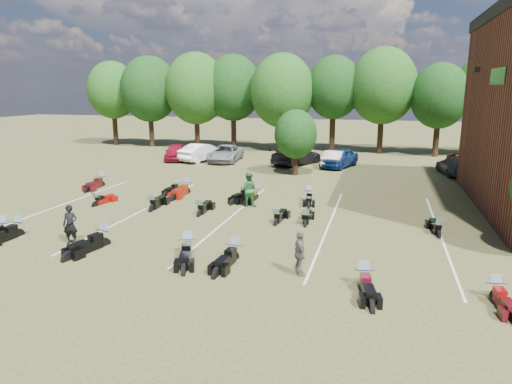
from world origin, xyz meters
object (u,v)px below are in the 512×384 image
(car_0, at_px, (176,152))
(motorcycle_14, at_px, (102,186))
(person_green, at_px, (248,189))
(person_black, at_px, (70,225))
(person_grey, at_px, (300,254))
(car_4, at_px, (339,158))
(motorcycle_0, at_px, (3,238))
(motorcycle_7, at_px, (96,206))
(motorcycle_3, at_px, (188,256))

(car_0, relative_size, motorcycle_14, 1.78)
(person_green, xyz_separation_m, motorcycle_14, (-11.01, 2.44, -0.96))
(person_black, distance_m, person_grey, 9.87)
(car_4, relative_size, person_grey, 2.87)
(car_0, xyz_separation_m, person_green, (11.15, -14.34, 0.22))
(car_0, distance_m, car_4, 14.81)
(car_0, height_order, motorcycle_14, car_0)
(motorcycle_0, bearing_deg, car_4, 43.15)
(motorcycle_14, bearing_deg, car_0, 85.93)
(motorcycle_7, bearing_deg, motorcycle_0, 94.20)
(motorcycle_7, bearing_deg, motorcycle_14, -49.20)
(motorcycle_0, distance_m, motorcycle_3, 8.74)
(person_green, distance_m, motorcycle_7, 8.59)
(car_0, xyz_separation_m, motorcycle_14, (0.14, -11.90, -0.75))
(person_grey, bearing_deg, motorcycle_3, 53.55)
(motorcycle_14, bearing_deg, person_black, -66.70)
(person_green, height_order, motorcycle_7, person_green)
(motorcycle_3, bearing_deg, person_grey, -28.24)
(person_black, relative_size, motorcycle_7, 0.85)
(car_0, xyz_separation_m, car_4, (14.81, 0.06, 0.04))
(car_4, distance_m, person_green, 14.86)
(motorcycle_7, bearing_deg, car_0, -69.80)
(car_0, distance_m, person_green, 18.17)
(motorcycle_0, height_order, motorcycle_14, motorcycle_0)
(motorcycle_7, distance_m, motorcycle_14, 5.47)
(car_0, height_order, motorcycle_3, car_0)
(person_black, relative_size, person_grey, 1.06)
(person_black, height_order, motorcycle_0, person_black)
(car_4, height_order, motorcycle_7, car_4)
(car_0, distance_m, person_grey, 27.91)
(car_0, relative_size, motorcycle_0, 1.74)
(person_green, height_order, person_grey, person_green)
(motorcycle_0, distance_m, motorcycle_7, 6.00)
(motorcycle_3, distance_m, motorcycle_14, 15.13)
(car_4, height_order, motorcycle_14, car_4)
(car_0, distance_m, person_black, 23.17)
(person_black, distance_m, motorcycle_0, 3.57)
(car_0, relative_size, person_black, 2.57)
(motorcycle_7, height_order, motorcycle_14, motorcycle_14)
(person_grey, distance_m, motorcycle_3, 4.71)
(person_green, relative_size, motorcycle_3, 0.80)
(person_black, distance_m, person_green, 9.73)
(car_4, bearing_deg, motorcycle_7, -106.87)
(person_black, bearing_deg, motorcycle_0, 169.10)
(motorcycle_14, bearing_deg, motorcycle_7, -64.17)
(car_0, distance_m, motorcycle_7, 16.88)
(car_4, bearing_deg, motorcycle_14, -122.19)
(car_0, bearing_deg, motorcycle_14, -107.72)
(person_black, relative_size, motorcycle_14, 0.69)
(motorcycle_0, relative_size, motorcycle_7, 1.26)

